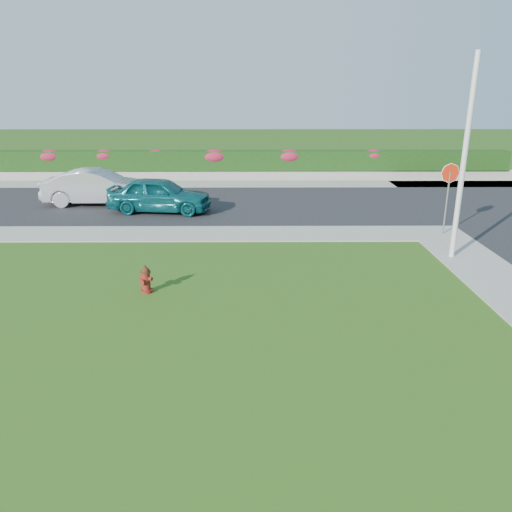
{
  "coord_description": "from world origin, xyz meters",
  "views": [
    {
      "loc": [
        0.18,
        -8.69,
        5.07
      ],
      "look_at": [
        0.26,
        3.77,
        0.9
      ],
      "focal_mm": 35.0,
      "sensor_mm": 36.0,
      "label": 1
    }
  ],
  "objects_px": {
    "utility_pole": "(464,160)",
    "sedan_teal": "(160,195)",
    "fire_hydrant": "(146,280)",
    "stop_sign": "(449,182)",
    "sedan_silver": "(98,187)"
  },
  "relations": [
    {
      "from": "fire_hydrant",
      "to": "sedan_silver",
      "type": "height_order",
      "value": "sedan_silver"
    },
    {
      "from": "sedan_silver",
      "to": "utility_pole",
      "type": "bearing_deg",
      "value": -120.3
    },
    {
      "from": "utility_pole",
      "to": "stop_sign",
      "type": "relative_size",
      "value": 2.34
    },
    {
      "from": "stop_sign",
      "to": "fire_hydrant",
      "type": "bearing_deg",
      "value": -137.34
    },
    {
      "from": "sedan_teal",
      "to": "utility_pole",
      "type": "height_order",
      "value": "utility_pole"
    },
    {
      "from": "fire_hydrant",
      "to": "stop_sign",
      "type": "height_order",
      "value": "stop_sign"
    },
    {
      "from": "utility_pole",
      "to": "fire_hydrant",
      "type": "bearing_deg",
      "value": -162.86
    },
    {
      "from": "sedan_silver",
      "to": "utility_pole",
      "type": "xyz_separation_m",
      "value": [
        13.4,
        -7.64,
        2.23
      ]
    },
    {
      "from": "sedan_silver",
      "to": "stop_sign",
      "type": "xyz_separation_m",
      "value": [
        14.08,
        -5.02,
        1.11
      ]
    },
    {
      "from": "fire_hydrant",
      "to": "stop_sign",
      "type": "xyz_separation_m",
      "value": [
        9.79,
        5.43,
        1.6
      ]
    },
    {
      "from": "utility_pole",
      "to": "stop_sign",
      "type": "xyz_separation_m",
      "value": [
        0.68,
        2.62,
        -1.11
      ]
    },
    {
      "from": "fire_hydrant",
      "to": "utility_pole",
      "type": "xyz_separation_m",
      "value": [
        9.11,
        2.81,
        2.71
      ]
    },
    {
      "from": "utility_pole",
      "to": "stop_sign",
      "type": "distance_m",
      "value": 2.93
    },
    {
      "from": "utility_pole",
      "to": "sedan_teal",
      "type": "bearing_deg",
      "value": 149.24
    },
    {
      "from": "fire_hydrant",
      "to": "utility_pole",
      "type": "height_order",
      "value": "utility_pole"
    }
  ]
}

